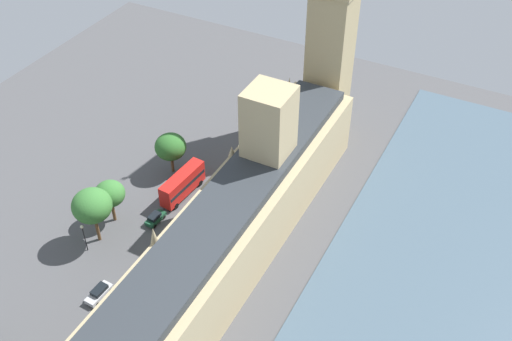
{
  "coord_description": "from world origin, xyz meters",
  "views": [
    {
      "loc": [
        -36.57,
        57.23,
        75.64
      ],
      "look_at": [
        1.0,
        -14.76,
        7.25
      ],
      "focal_mm": 42.76,
      "sensor_mm": 36.0,
      "label": 1
    }
  ],
  "objects_px": {
    "parliament_building": "(233,225)",
    "plane_tree_by_river_gate": "(110,194)",
    "car_dark_green_near_tower": "(155,218)",
    "street_lamp_far_end": "(83,233)",
    "plane_tree_opposite_hall": "(92,206)",
    "double_decker_bus_trailing": "(182,184)",
    "plane_tree_midblock": "(170,147)",
    "pedestrian_corner": "(267,145)",
    "car_silver_under_trees": "(99,293)",
    "clock_tower": "(334,2)"
  },
  "relations": [
    {
      "from": "parliament_building",
      "to": "plane_tree_by_river_gate",
      "type": "relative_size",
      "value": 8.91
    },
    {
      "from": "car_dark_green_near_tower",
      "to": "plane_tree_by_river_gate",
      "type": "height_order",
      "value": "plane_tree_by_river_gate"
    },
    {
      "from": "parliament_building",
      "to": "street_lamp_far_end",
      "type": "relative_size",
      "value": 12.91
    },
    {
      "from": "plane_tree_by_river_gate",
      "to": "plane_tree_opposite_hall",
      "type": "bearing_deg",
      "value": 97.52
    },
    {
      "from": "double_decker_bus_trailing",
      "to": "plane_tree_by_river_gate",
      "type": "height_order",
      "value": "plane_tree_by_river_gate"
    },
    {
      "from": "plane_tree_midblock",
      "to": "street_lamp_far_end",
      "type": "height_order",
      "value": "plane_tree_midblock"
    },
    {
      "from": "pedestrian_corner",
      "to": "plane_tree_midblock",
      "type": "relative_size",
      "value": 0.18
    },
    {
      "from": "parliament_building",
      "to": "double_decker_bus_trailing",
      "type": "distance_m",
      "value": 18.59
    },
    {
      "from": "car_dark_green_near_tower",
      "to": "parliament_building",
      "type": "bearing_deg",
      "value": 1.22
    },
    {
      "from": "car_silver_under_trees",
      "to": "pedestrian_corner",
      "type": "relative_size",
      "value": 3.13
    },
    {
      "from": "parliament_building",
      "to": "pedestrian_corner",
      "type": "height_order",
      "value": "parliament_building"
    },
    {
      "from": "double_decker_bus_trailing",
      "to": "car_silver_under_trees",
      "type": "xyz_separation_m",
      "value": [
        -1.28,
        25.83,
        -1.74
      ]
    },
    {
      "from": "parliament_building",
      "to": "double_decker_bus_trailing",
      "type": "relative_size",
      "value": 7.0
    },
    {
      "from": "plane_tree_opposite_hall",
      "to": "plane_tree_by_river_gate",
      "type": "height_order",
      "value": "plane_tree_opposite_hall"
    },
    {
      "from": "double_decker_bus_trailing",
      "to": "plane_tree_by_river_gate",
      "type": "relative_size",
      "value": 1.27
    },
    {
      "from": "car_silver_under_trees",
      "to": "pedestrian_corner",
      "type": "height_order",
      "value": "car_silver_under_trees"
    },
    {
      "from": "plane_tree_midblock",
      "to": "plane_tree_by_river_gate",
      "type": "xyz_separation_m",
      "value": [
        1.72,
        15.86,
        0.2
      ]
    },
    {
      "from": "clock_tower",
      "to": "street_lamp_far_end",
      "type": "distance_m",
      "value": 60.12
    },
    {
      "from": "car_silver_under_trees",
      "to": "plane_tree_by_river_gate",
      "type": "xyz_separation_m",
      "value": [
        8.39,
        -14.68,
        5.21
      ]
    },
    {
      "from": "plane_tree_by_river_gate",
      "to": "double_decker_bus_trailing",
      "type": "bearing_deg",
      "value": -122.52
    },
    {
      "from": "plane_tree_midblock",
      "to": "car_dark_green_near_tower",
      "type": "bearing_deg",
      "value": 110.84
    },
    {
      "from": "parliament_building",
      "to": "plane_tree_midblock",
      "type": "bearing_deg",
      "value": -32.81
    },
    {
      "from": "parliament_building",
      "to": "car_silver_under_trees",
      "type": "distance_m",
      "value": 23.13
    },
    {
      "from": "double_decker_bus_trailing",
      "to": "car_dark_green_near_tower",
      "type": "xyz_separation_m",
      "value": [
        0.45,
        8.27,
        -1.75
      ]
    },
    {
      "from": "clock_tower",
      "to": "pedestrian_corner",
      "type": "distance_m",
      "value": 30.53
    },
    {
      "from": "parliament_building",
      "to": "plane_tree_opposite_hall",
      "type": "bearing_deg",
      "value": 18.29
    },
    {
      "from": "street_lamp_far_end",
      "to": "plane_tree_opposite_hall",
      "type": "bearing_deg",
      "value": -94.76
    },
    {
      "from": "clock_tower",
      "to": "car_silver_under_trees",
      "type": "bearing_deg",
      "value": 77.1
    },
    {
      "from": "car_dark_green_near_tower",
      "to": "plane_tree_by_river_gate",
      "type": "relative_size",
      "value": 0.49
    },
    {
      "from": "parliament_building",
      "to": "plane_tree_midblock",
      "type": "xyz_separation_m",
      "value": [
        21.07,
        -13.58,
        -1.33
      ]
    },
    {
      "from": "double_decker_bus_trailing",
      "to": "car_silver_under_trees",
      "type": "relative_size",
      "value": 2.26
    },
    {
      "from": "double_decker_bus_trailing",
      "to": "plane_tree_opposite_hall",
      "type": "xyz_separation_m",
      "value": [
        6.44,
        16.19,
        5.2
      ]
    },
    {
      "from": "car_dark_green_near_tower",
      "to": "clock_tower",
      "type": "bearing_deg",
      "value": 72.99
    },
    {
      "from": "pedestrian_corner",
      "to": "parliament_building",
      "type": "bearing_deg",
      "value": -38.96
    },
    {
      "from": "parliament_building",
      "to": "plane_tree_by_river_gate",
      "type": "bearing_deg",
      "value": 5.7
    },
    {
      "from": "double_decker_bus_trailing",
      "to": "street_lamp_far_end",
      "type": "distance_m",
      "value": 20.25
    },
    {
      "from": "double_decker_bus_trailing",
      "to": "plane_tree_by_river_gate",
      "type": "xyz_separation_m",
      "value": [
        7.11,
        11.15,
        3.47
      ]
    },
    {
      "from": "car_silver_under_trees",
      "to": "parliament_building",
      "type": "bearing_deg",
      "value": -127.91
    },
    {
      "from": "car_dark_green_near_tower",
      "to": "car_silver_under_trees",
      "type": "height_order",
      "value": "same"
    },
    {
      "from": "parliament_building",
      "to": "clock_tower",
      "type": "distance_m",
      "value": 45.73
    },
    {
      "from": "parliament_building",
      "to": "clock_tower",
      "type": "bearing_deg",
      "value": -88.38
    },
    {
      "from": "clock_tower",
      "to": "plane_tree_midblock",
      "type": "relative_size",
      "value": 6.34
    },
    {
      "from": "double_decker_bus_trailing",
      "to": "plane_tree_opposite_hall",
      "type": "height_order",
      "value": "plane_tree_opposite_hall"
    },
    {
      "from": "plane_tree_midblock",
      "to": "plane_tree_by_river_gate",
      "type": "height_order",
      "value": "plane_tree_midblock"
    },
    {
      "from": "street_lamp_far_end",
      "to": "parliament_building",
      "type": "bearing_deg",
      "value": -155.51
    },
    {
      "from": "plane_tree_by_river_gate",
      "to": "plane_tree_midblock",
      "type": "bearing_deg",
      "value": -96.18
    },
    {
      "from": "car_dark_green_near_tower",
      "to": "pedestrian_corner",
      "type": "distance_m",
      "value": 29.02
    },
    {
      "from": "double_decker_bus_trailing",
      "to": "car_silver_under_trees",
      "type": "bearing_deg",
      "value": 97.14
    },
    {
      "from": "pedestrian_corner",
      "to": "plane_tree_opposite_hall",
      "type": "xyz_separation_m",
      "value": [
        13.83,
        35.86,
        7.16
      ]
    },
    {
      "from": "clock_tower",
      "to": "car_silver_under_trees",
      "type": "height_order",
      "value": "clock_tower"
    }
  ]
}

